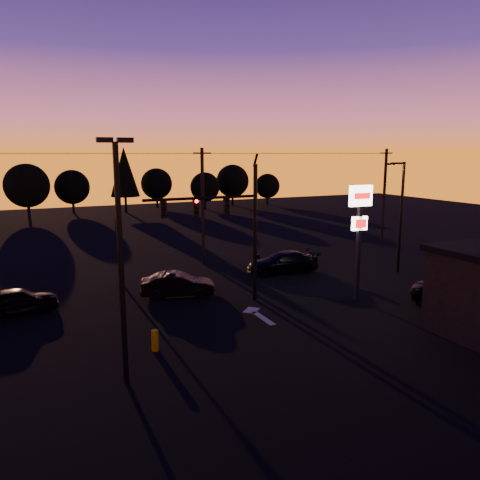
% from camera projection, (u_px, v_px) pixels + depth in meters
% --- Properties ---
extents(ground, '(120.00, 120.00, 0.00)m').
position_uv_depth(ground, '(264.00, 326.00, 23.63)').
color(ground, black).
rests_on(ground, ground).
extents(lane_arrow, '(1.20, 3.10, 0.01)m').
position_uv_depth(lane_arrow, '(258.00, 314.00, 25.32)').
color(lane_arrow, beige).
rests_on(lane_arrow, ground).
extents(traffic_signal_mast, '(6.79, 0.52, 8.58)m').
position_uv_depth(traffic_signal_mast, '(230.00, 219.00, 26.24)').
color(traffic_signal_mast, black).
rests_on(traffic_signal_mast, ground).
extents(secondary_signal, '(0.30, 0.31, 4.35)m').
position_uv_depth(secondary_signal, '(118.00, 240.00, 31.28)').
color(secondary_signal, black).
rests_on(secondary_signal, ground).
extents(parking_lot_light, '(1.25, 0.30, 9.14)m').
position_uv_depth(parking_lot_light, '(120.00, 247.00, 16.88)').
color(parking_lot_light, black).
rests_on(parking_lot_light, ground).
extents(pylon_sign, '(1.50, 0.28, 6.80)m').
position_uv_depth(pylon_sign, '(360.00, 218.00, 26.96)').
color(pylon_sign, black).
rests_on(pylon_sign, ground).
extents(streetlight, '(1.55, 0.35, 8.00)m').
position_uv_depth(streetlight, '(400.00, 212.00, 33.48)').
color(streetlight, black).
rests_on(streetlight, ground).
extents(utility_pole_1, '(1.40, 0.26, 9.00)m').
position_uv_depth(utility_pole_1, '(203.00, 206.00, 36.10)').
color(utility_pole_1, black).
rests_on(utility_pole_1, ground).
extents(utility_pole_2, '(1.40, 0.26, 9.00)m').
position_uv_depth(utility_pole_2, '(384.00, 197.00, 43.55)').
color(utility_pole_2, black).
rests_on(utility_pole_2, ground).
extents(power_wires, '(36.00, 1.22, 0.07)m').
position_uv_depth(power_wires, '(202.00, 154.00, 35.37)').
color(power_wires, black).
rests_on(power_wires, ground).
extents(bollard, '(0.32, 0.32, 0.95)m').
position_uv_depth(bollard, '(155.00, 340.00, 20.60)').
color(bollard, '#B38100').
rests_on(bollard, ground).
extents(tree_2, '(5.77, 5.78, 7.26)m').
position_uv_depth(tree_2, '(27.00, 186.00, 61.49)').
color(tree_2, black).
rests_on(tree_2, ground).
extents(tree_3, '(4.95, 4.95, 6.22)m').
position_uv_depth(tree_3, '(72.00, 187.00, 67.65)').
color(tree_3, black).
rests_on(tree_3, ground).
extents(tree_4, '(4.18, 4.18, 9.50)m').
position_uv_depth(tree_4, '(124.00, 172.00, 67.47)').
color(tree_4, black).
rests_on(tree_4, ground).
extents(tree_5, '(4.95, 4.95, 6.22)m').
position_uv_depth(tree_5, '(157.00, 184.00, 74.82)').
color(tree_5, black).
rests_on(tree_5, ground).
extents(tree_6, '(4.54, 4.54, 5.71)m').
position_uv_depth(tree_6, '(205.00, 187.00, 72.01)').
color(tree_6, black).
rests_on(tree_6, ground).
extents(tree_7, '(5.36, 5.36, 6.74)m').
position_uv_depth(tree_7, '(233.00, 181.00, 77.05)').
color(tree_7, black).
rests_on(tree_7, ground).
extents(tree_8, '(4.12, 4.12, 5.19)m').
position_uv_depth(tree_8, '(267.00, 186.00, 78.82)').
color(tree_8, black).
rests_on(tree_8, ground).
extents(car_left, '(4.38, 2.17, 1.43)m').
position_uv_depth(car_left, '(17.00, 301.00, 25.35)').
color(car_left, black).
rests_on(car_left, ground).
extents(car_mid, '(4.69, 2.80, 1.46)m').
position_uv_depth(car_mid, '(178.00, 285.00, 28.42)').
color(car_mid, black).
rests_on(car_mid, ground).
extents(car_right, '(5.49, 2.83, 1.52)m').
position_uv_depth(car_right, '(283.00, 262.00, 34.07)').
color(car_right, black).
rests_on(car_right, ground).
extents(suv_parked, '(4.74, 5.58, 1.42)m').
position_uv_depth(suv_parked, '(460.00, 295.00, 26.35)').
color(suv_parked, black).
rests_on(suv_parked, ground).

